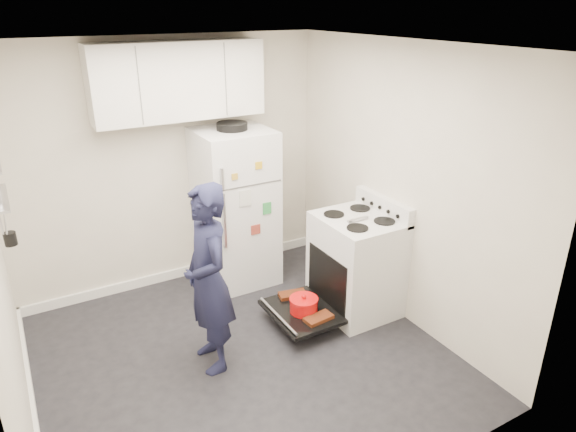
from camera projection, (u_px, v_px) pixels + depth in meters
room at (232, 226)px, 3.87m from camera, size 3.21×3.21×2.51m
electric_range at (355, 265)px, 4.85m from camera, size 0.66×0.76×1.10m
open_oven_door at (302, 309)px, 4.68m from camera, size 0.55×0.70×0.21m
refrigerator at (236, 207)px, 5.26m from camera, size 0.72×0.74×1.70m
upper_cabinets at (178, 81)px, 4.71m from camera, size 1.60×0.33×0.70m
person at (208, 280)px, 3.98m from camera, size 0.39×0.58×1.56m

